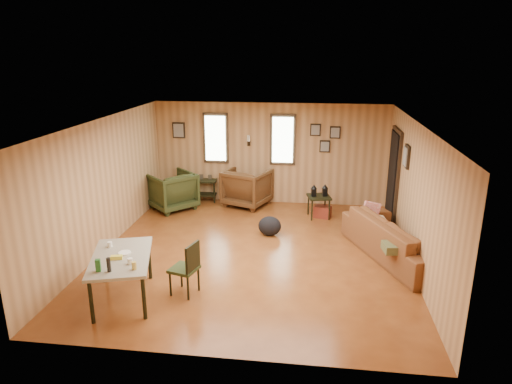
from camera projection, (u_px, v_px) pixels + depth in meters
room at (264, 186)px, 8.23m from camera, size 5.54×6.04×2.44m
sofa at (398, 232)px, 8.05m from camera, size 1.63×2.52×0.95m
recliner_brown at (247, 186)px, 10.80m from camera, size 1.20×1.17×0.98m
recliner_green at (172, 189)px, 10.56m from camera, size 1.27×1.28×0.96m
end_table at (206, 186)px, 11.17m from camera, size 0.56×0.51×0.67m
side_table at (319, 195)px, 10.00m from camera, size 0.57×0.57×0.76m
cooler at (322, 212)px, 10.11m from camera, size 0.41×0.34×0.26m
backpack at (270, 226)px, 9.10m from camera, size 0.55×0.47×0.40m
sofa_pillows at (384, 230)px, 8.09m from camera, size 0.66×1.81×0.37m
dining_table at (121, 260)px, 6.62m from camera, size 1.17×1.54×0.90m
dining_chair at (187, 266)px, 6.81m from camera, size 0.47×0.47×0.84m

